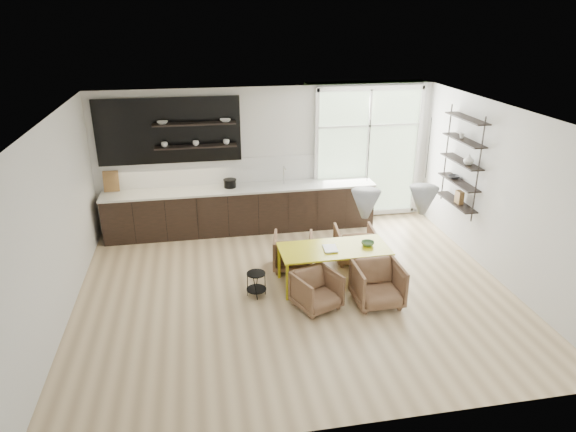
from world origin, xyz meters
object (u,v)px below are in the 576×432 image
at_px(armchair_front_left, 317,290).
at_px(armchair_front_right, 378,284).
at_px(dining_table, 334,251).
at_px(armchair_back_right, 354,244).
at_px(wire_stool, 256,281).
at_px(armchair_back_left, 293,251).

height_order(armchair_front_left, armchair_front_right, armchair_front_right).
height_order(dining_table, armchair_back_right, dining_table).
distance_m(armchair_front_left, wire_stool, 1.02).
relative_size(armchair_front_right, wire_stool, 1.82).
height_order(dining_table, armchair_front_right, armchair_front_right).
bearing_deg(dining_table, wire_stool, -174.07).
relative_size(armchair_back_right, armchair_front_right, 0.96).
height_order(armchair_back_left, armchair_front_left, armchair_back_left).
xyz_separation_m(armchair_front_right, wire_stool, (-1.84, 0.57, -0.07)).
height_order(armchair_back_right, armchair_front_left, armchair_back_right).
relative_size(dining_table, armchair_back_right, 2.56).
bearing_deg(dining_table, armchair_front_right, -55.70).
height_order(armchair_back_left, armchair_back_right, armchair_back_right).
distance_m(armchair_back_right, armchair_front_left, 1.80).
bearing_deg(armchair_back_left, wire_stool, 59.61).
relative_size(dining_table, armchair_front_left, 2.80).
xyz_separation_m(armchair_front_left, armchair_front_right, (0.96, -0.05, 0.04)).
xyz_separation_m(armchair_back_right, armchair_front_left, (-1.05, -1.45, -0.03)).
bearing_deg(wire_stool, dining_table, 6.75).
distance_m(armchair_front_right, wire_stool, 1.93).
distance_m(armchair_back_right, wire_stool, 2.14).
xyz_separation_m(armchair_back_right, wire_stool, (-1.93, -0.94, -0.06)).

